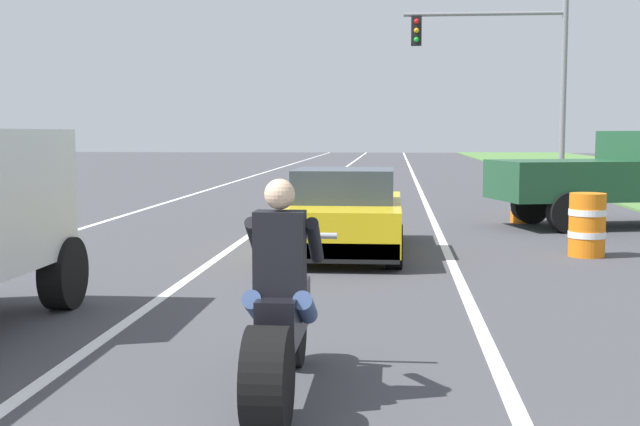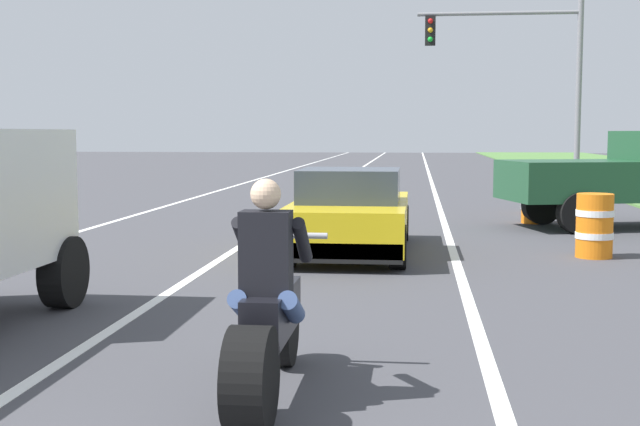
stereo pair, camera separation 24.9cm
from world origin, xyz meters
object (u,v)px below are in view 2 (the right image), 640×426
object	(u,v)px
pickup_truck_right_shoulder_dark_green	(634,174)
construction_barrel_far	(535,192)
construction_barrel_mid	(535,200)
motorcycle_with_rider	(267,321)
traffic_light_mast_near	(527,65)
sports_car_yellow	(350,214)
construction_barrel_nearest	(594,225)

from	to	relation	value
pickup_truck_right_shoulder_dark_green	construction_barrel_far	bearing A→B (deg)	118.28
pickup_truck_right_shoulder_dark_green	construction_barrel_mid	world-z (taller)	pickup_truck_right_shoulder_dark_green
motorcycle_with_rider	construction_barrel_mid	bearing A→B (deg)	73.89
traffic_light_mast_near	sports_car_yellow	bearing A→B (deg)	-108.49
motorcycle_with_rider	sports_car_yellow	xyz separation A→B (m)	(0.02, 7.57, 0.04)
pickup_truck_right_shoulder_dark_green	motorcycle_with_rider	bearing A→B (deg)	-114.86
sports_car_yellow	pickup_truck_right_shoulder_dark_green	world-z (taller)	pickup_truck_right_shoulder_dark_green
pickup_truck_right_shoulder_dark_green	traffic_light_mast_near	distance (m)	9.40
sports_car_yellow	construction_barrel_mid	bearing A→B (deg)	53.89
pickup_truck_right_shoulder_dark_green	construction_barrel_far	distance (m)	3.37
construction_barrel_nearest	pickup_truck_right_shoulder_dark_green	bearing A→B (deg)	69.09
traffic_light_mast_near	construction_barrel_far	size ratio (longest dim) A/B	6.00
traffic_light_mast_near	construction_barrel_far	xyz separation A→B (m)	(-0.49, -5.95, -3.52)
construction_barrel_nearest	construction_barrel_mid	world-z (taller)	same
construction_barrel_mid	construction_barrel_far	world-z (taller)	same
pickup_truck_right_shoulder_dark_green	construction_barrel_mid	distance (m)	2.08
construction_barrel_far	construction_barrel_mid	bearing A→B (deg)	-98.07
pickup_truck_right_shoulder_dark_green	construction_barrel_mid	xyz separation A→B (m)	(-1.90, 0.61, -0.60)
construction_barrel_nearest	construction_barrel_far	xyz separation A→B (m)	(0.10, 7.31, 0.00)
traffic_light_mast_near	construction_barrel_nearest	xyz separation A→B (m)	(-0.59, -13.25, -3.52)
motorcycle_with_rider	sports_car_yellow	size ratio (longest dim) A/B	0.51
construction_barrel_nearest	sports_car_yellow	bearing A→B (deg)	179.00
motorcycle_with_rider	construction_barrel_nearest	distance (m)	8.43
pickup_truck_right_shoulder_dark_green	construction_barrel_far	world-z (taller)	pickup_truck_right_shoulder_dark_green
traffic_light_mast_near	construction_barrel_mid	bearing A→B (deg)	-95.64
pickup_truck_right_shoulder_dark_green	construction_barrel_mid	bearing A→B (deg)	162.22
motorcycle_with_rider	construction_barrel_nearest	bearing A→B (deg)	62.93
sports_car_yellow	construction_barrel_far	distance (m)	8.24
sports_car_yellow	traffic_light_mast_near	size ratio (longest dim) A/B	0.72
traffic_light_mast_near	construction_barrel_nearest	world-z (taller)	traffic_light_mast_near
motorcycle_with_rider	sports_car_yellow	world-z (taller)	motorcycle_with_rider
traffic_light_mast_near	construction_barrel_nearest	bearing A→B (deg)	-92.55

